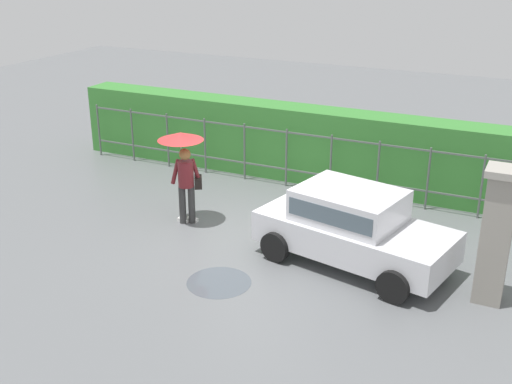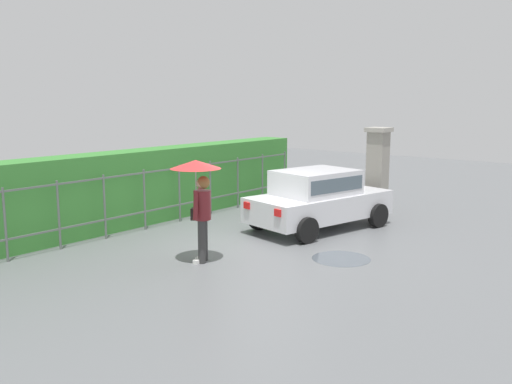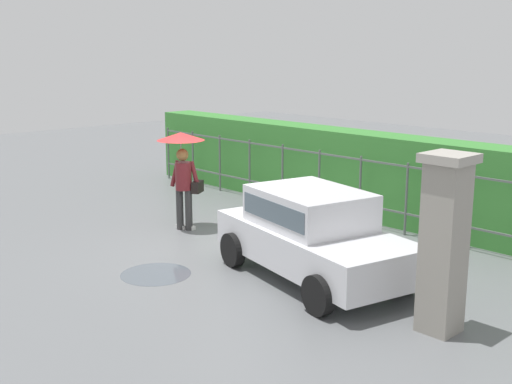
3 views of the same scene
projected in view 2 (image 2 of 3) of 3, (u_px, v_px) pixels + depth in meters
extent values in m
plane|color=slate|center=(259.00, 245.00, 12.32)|extent=(40.00, 40.00, 0.00)
cube|color=silver|center=(319.00, 206.00, 13.80)|extent=(3.96, 2.38, 0.60)
cube|color=silver|center=(316.00, 182.00, 13.61)|extent=(2.16, 1.81, 0.60)
cube|color=#4C5B66|center=(316.00, 182.00, 13.60)|extent=(2.02, 1.79, 0.33)
cylinder|color=black|center=(329.00, 206.00, 15.27)|extent=(0.62, 0.30, 0.60)
cylinder|color=black|center=(378.00, 215.00, 13.98)|extent=(0.62, 0.30, 0.60)
cylinder|color=black|center=(259.00, 218.00, 13.71)|extent=(0.62, 0.30, 0.60)
cylinder|color=black|center=(307.00, 230.00, 12.43)|extent=(0.62, 0.30, 0.60)
cube|color=red|center=(247.00, 205.00, 13.04)|extent=(0.10, 0.21, 0.16)
cube|color=red|center=(278.00, 213.00, 12.20)|extent=(0.10, 0.21, 0.16)
cylinder|color=#333333|center=(202.00, 242.00, 10.91)|extent=(0.15, 0.15, 0.86)
cylinder|color=#333333|center=(204.00, 239.00, 11.10)|extent=(0.15, 0.15, 0.86)
cube|color=white|center=(199.00, 261.00, 10.98)|extent=(0.26, 0.10, 0.08)
cube|color=white|center=(201.00, 258.00, 11.18)|extent=(0.26, 0.10, 0.08)
cylinder|color=maroon|center=(202.00, 205.00, 10.88)|extent=(0.34, 0.34, 0.58)
sphere|color=#DBAD89|center=(202.00, 183.00, 10.81)|extent=(0.22, 0.22, 0.22)
sphere|color=olive|center=(203.00, 182.00, 10.80)|extent=(0.25, 0.25, 0.25)
cylinder|color=maroon|center=(196.00, 206.00, 10.67)|extent=(0.24, 0.19, 0.56)
cylinder|color=maroon|center=(201.00, 201.00, 11.10)|extent=(0.24, 0.19, 0.56)
cylinder|color=#B2B2B7|center=(196.00, 188.00, 10.76)|extent=(0.02, 0.02, 0.77)
cone|color=red|center=(196.00, 164.00, 10.68)|extent=(0.99, 0.99, 0.17)
cube|color=black|center=(200.00, 214.00, 11.19)|extent=(0.31, 0.37, 0.24)
cube|color=gray|center=(377.00, 173.00, 15.45)|extent=(0.48, 0.48, 2.30)
cube|color=#9E998E|center=(379.00, 130.00, 15.25)|extent=(0.60, 0.60, 0.12)
cylinder|color=#59605B|center=(5.00, 225.00, 10.95)|extent=(0.05, 0.05, 1.50)
cylinder|color=#59605B|center=(59.00, 215.00, 11.85)|extent=(0.05, 0.05, 1.50)
cylinder|color=#59605B|center=(105.00, 207.00, 12.75)|extent=(0.05, 0.05, 1.50)
cylinder|color=#59605B|center=(145.00, 200.00, 13.65)|extent=(0.05, 0.05, 1.50)
cylinder|color=#59605B|center=(179.00, 193.00, 14.55)|extent=(0.05, 0.05, 1.50)
cylinder|color=#59605B|center=(210.00, 188.00, 15.45)|extent=(0.05, 0.05, 1.50)
cylinder|color=#59605B|center=(238.00, 183.00, 16.35)|extent=(0.05, 0.05, 1.50)
cylinder|color=#59605B|center=(262.00, 178.00, 17.25)|extent=(0.05, 0.05, 1.50)
cylinder|color=#59605B|center=(285.00, 174.00, 18.15)|extent=(0.05, 0.05, 1.50)
cube|color=#59605B|center=(144.00, 173.00, 13.53)|extent=(11.73, 0.03, 0.04)
cube|color=#59605B|center=(145.00, 212.00, 13.70)|extent=(11.73, 0.03, 0.04)
cube|color=#387F33|center=(126.00, 189.00, 14.06)|extent=(12.73, 0.90, 1.90)
cylinder|color=#4C545B|center=(341.00, 259.00, 11.28)|extent=(1.19, 1.19, 0.00)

